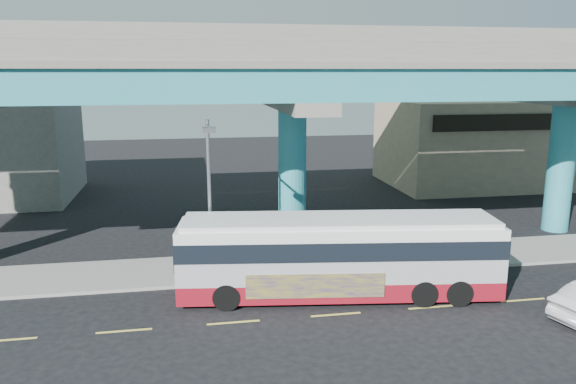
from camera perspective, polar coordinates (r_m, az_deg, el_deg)
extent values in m
plane|color=black|center=(22.76, 4.69, -12.00)|extent=(120.00, 120.00, 0.00)
cube|color=gray|center=(27.70, 1.76, -7.29)|extent=(70.00, 4.00, 0.15)
cube|color=#D8C64C|center=(22.78, -26.63, -13.29)|extent=(2.00, 0.12, 0.01)
cube|color=#D8C64C|center=(21.97, -16.31, -13.39)|extent=(2.00, 0.12, 0.01)
cube|color=#D8C64C|center=(21.87, -5.56, -13.05)|extent=(2.00, 0.12, 0.01)
cube|color=#D8C64C|center=(22.49, 4.89, -12.29)|extent=(2.00, 0.12, 0.01)
cube|color=#D8C64C|center=(23.78, 14.42, -11.25)|extent=(2.00, 0.12, 0.01)
cube|color=#D8C64C|center=(25.63, 22.72, -10.09)|extent=(2.00, 0.12, 0.01)
cylinder|color=teal|center=(30.07, 0.43, 1.44)|extent=(1.50, 1.50, 7.40)
cube|color=gray|center=(29.59, 0.44, 9.08)|extent=(2.00, 12.00, 0.60)
cube|color=gray|center=(33.00, -0.69, 10.96)|extent=(1.80, 5.00, 1.20)
cylinder|color=teal|center=(36.53, 25.95, 2.13)|extent=(1.50, 1.50, 7.40)
cube|color=gray|center=(36.13, 26.54, 8.38)|extent=(2.00, 12.00, 0.60)
cube|color=gray|center=(38.98, 23.59, 10.16)|extent=(1.80, 5.00, 1.20)
cube|color=teal|center=(26.12, 1.89, 10.85)|extent=(52.00, 5.00, 1.40)
cube|color=gray|center=(26.11, 1.90, 12.72)|extent=(52.00, 5.40, 0.30)
cube|color=gray|center=(23.68, 3.21, 14.09)|extent=(52.00, 0.25, 0.80)
cube|color=gray|center=(28.57, 0.83, 13.78)|extent=(52.00, 0.25, 0.80)
cube|color=teal|center=(32.99, -0.70, 13.22)|extent=(52.00, 5.00, 1.40)
cube|color=gray|center=(33.02, -0.70, 14.70)|extent=(52.00, 5.40, 0.30)
cube|color=gray|center=(30.59, 0.10, 15.93)|extent=(52.00, 0.25, 0.80)
cube|color=gray|center=(35.51, -1.40, 15.41)|extent=(52.00, 0.25, 0.80)
cube|color=tan|center=(49.35, 18.33, 4.82)|extent=(14.00, 10.00, 7.00)
cube|color=black|center=(44.75, 21.61, 6.60)|extent=(12.00, 0.25, 1.20)
cube|color=maroon|center=(24.02, 5.13, -9.10)|extent=(13.46, 4.54, 0.77)
cube|color=silver|center=(23.61, 5.18, -6.37)|extent=(13.46, 4.54, 1.65)
cube|color=black|center=(23.44, 5.21, -5.09)|extent=(13.52, 4.60, 0.77)
cube|color=silver|center=(23.27, 5.24, -3.67)|extent=(13.46, 4.54, 0.44)
cube|color=silver|center=(23.18, 5.25, -2.89)|extent=(13.03, 4.24, 0.22)
cube|color=black|center=(25.23, 20.33, -4.96)|extent=(0.40, 2.54, 1.32)
cube|color=black|center=(23.55, -11.05, -5.61)|extent=(0.40, 2.54, 1.32)
cube|color=navy|center=(22.44, 2.81, -9.53)|extent=(5.46, 0.78, 0.99)
cylinder|color=black|center=(22.72, -6.27, -10.56)|extent=(1.13, 0.47, 1.10)
cylinder|color=black|center=(25.07, -5.90, -8.32)|extent=(1.13, 0.47, 1.10)
cylinder|color=black|center=(23.56, 13.64, -10.00)|extent=(1.13, 0.47, 1.10)
cylinder|color=black|center=(25.83, 12.10, -7.92)|extent=(1.13, 0.47, 1.10)
cylinder|color=black|center=(23.98, 16.97, -9.79)|extent=(1.13, 0.47, 1.10)
cylinder|color=black|center=(26.22, 15.15, -7.77)|extent=(1.13, 0.47, 1.10)
cylinder|color=gray|center=(24.69, -7.96, -0.99)|extent=(0.16, 0.16, 7.15)
cylinder|color=gray|center=(23.19, -8.11, 6.63)|extent=(0.12, 1.93, 0.12)
cube|color=gray|center=(22.23, -8.01, 6.27)|extent=(0.50, 0.70, 0.18)
cylinder|color=gray|center=(28.53, 16.79, -4.77)|extent=(0.06, 0.06, 2.18)
cylinder|color=#B20A0A|center=(28.22, 16.95, -2.76)|extent=(0.66, 0.41, 0.75)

